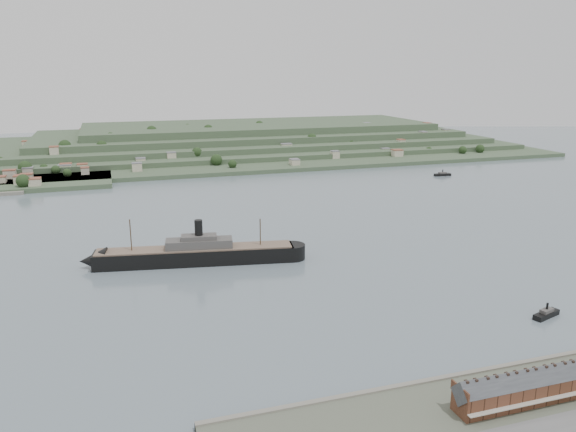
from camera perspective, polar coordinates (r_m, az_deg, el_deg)
name	(u,v)px	position (r m, az deg, el deg)	size (l,w,h in m)	color
ground	(344,243)	(329.09, 5.67, -2.79)	(1400.00, 1400.00, 0.00)	slate
terrace_row	(538,385)	(190.62, 24.07, -15.40)	(55.60, 9.80, 11.07)	#4F2D1C
far_peninsula	(237,142)	(702.98, -5.16, 7.54)	(760.00, 309.00, 30.00)	#3C5438
steamship	(190,254)	(297.02, -9.93, -3.84)	(115.93, 31.73, 27.94)	black
tugboat	(546,314)	(255.81, 24.76, -9.00)	(14.29, 7.59, 6.22)	black
ferry_east	(443,174)	(556.53, 15.42, 4.11)	(16.45, 5.54, 6.07)	black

